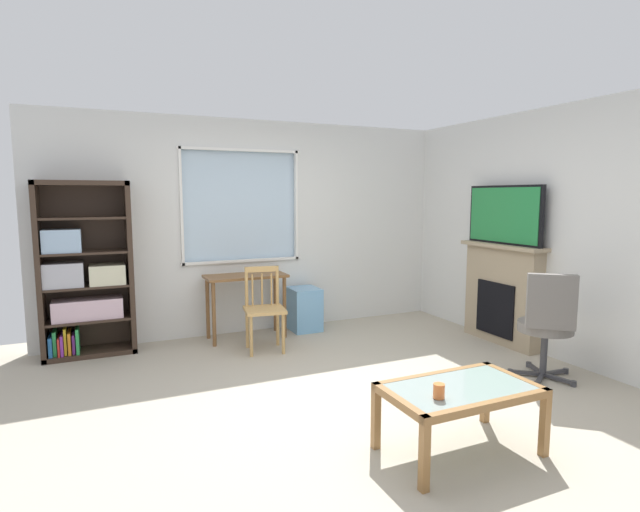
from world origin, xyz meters
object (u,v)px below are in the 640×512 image
Objects in this scene: bookshelf at (83,276)px; coffee_table at (460,396)px; wooden_chair at (264,308)px; fireplace at (502,293)px; desk_under_window at (246,286)px; office_chair at (547,321)px; tv at (504,215)px; plastic_drawer_unit at (304,309)px; sippy_cup at (439,391)px.

coffee_table is (2.24, -3.21, -0.46)m from bookshelf.
fireplace reaches higher than wooden_chair.
bookshelf is 1.84× the size of coffee_table.
wooden_chair is at bearing -84.06° from desk_under_window.
coffee_table is at bearing -139.71° from fireplace.
office_chair is at bearing -115.53° from fireplace.
coffee_table is (-2.03, -1.74, -1.07)m from tv.
bookshelf reaches higher than coffee_table.
wooden_chair is 0.92m from plastic_drawer_unit.
fireplace is 0.89m from tv.
desk_under_window is 2.93m from fireplace.
bookshelf is at bearing 146.13° from office_chair.
bookshelf reaches higher than desk_under_window.
desk_under_window reaches higher than plastic_drawer_unit.
sippy_cup is (2.00, -3.31, -0.34)m from bookshelf.
bookshelf is at bearing 160.98° from tv.
bookshelf reaches higher than sippy_cup.
desk_under_window is 10.35× the size of sippy_cup.
plastic_drawer_unit is 2.34m from fireplace.
desk_under_window is 1.76× the size of plastic_drawer_unit.
wooden_chair is 10.00× the size of sippy_cup.
fireplace is at bearing 64.47° from office_chair.
bookshelf is 1.61× the size of fireplace.
wooden_chair is 0.91× the size of coffee_table.
wooden_chair is at bearing 161.40° from tv.
desk_under_window is 3.03m from tv.
wooden_chair is (0.05, -0.51, -0.15)m from desk_under_window.
desk_under_window reaches higher than sippy_cup.
sippy_cup is at bearing -98.08° from plastic_drawer_unit.
sippy_cup is at bearing -158.45° from coffee_table.
office_chair is at bearing -49.39° from desk_under_window.
tv is 1.05× the size of coffee_table.
coffee_table is at bearing -80.11° from desk_under_window.
fireplace is at bearing 38.62° from sippy_cup.
coffee_table is at bearing -79.33° from wooden_chair.
wooden_chair is at bearing 136.66° from office_chair.
desk_under_window is at bearing 95.94° from wooden_chair.
sippy_cup is (-0.46, -3.25, 0.23)m from plastic_drawer_unit.
wooden_chair is 0.86× the size of tv.
tv reaches higher than coffee_table.
fireplace is at bearing 0.00° from tv.
plastic_drawer_unit is 0.53× the size of office_chair.
fireplace is at bearing 40.29° from coffee_table.
office_chair is at bearing -114.72° from tv.
desk_under_window is 0.82× the size of fireplace.
bookshelf reaches higher than tv.
wooden_chair is 0.90× the size of office_chair.
fireplace is at bearing -18.48° from wooden_chair.
sippy_cup is at bearing -58.92° from bookshelf.
wooden_chair is (1.76, -0.63, -0.37)m from bookshelf.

